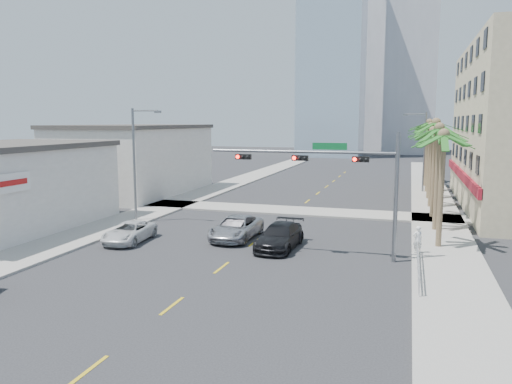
# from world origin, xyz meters

# --- Properties ---
(ground) EXTENTS (260.00, 260.00, 0.00)m
(ground) POSITION_xyz_m (0.00, 0.00, 0.00)
(ground) COLOR #262628
(ground) RESTS_ON ground
(sidewalk_right) EXTENTS (4.00, 120.00, 0.15)m
(sidewalk_right) POSITION_xyz_m (12.00, 20.00, 0.07)
(sidewalk_right) COLOR gray
(sidewalk_right) RESTS_ON ground
(sidewalk_left) EXTENTS (4.00, 120.00, 0.15)m
(sidewalk_left) POSITION_xyz_m (-12.00, 20.00, 0.07)
(sidewalk_left) COLOR gray
(sidewalk_left) RESTS_ON ground
(sidewalk_cross) EXTENTS (80.00, 4.00, 0.15)m
(sidewalk_cross) POSITION_xyz_m (0.00, 22.00, 0.07)
(sidewalk_cross) COLOR gray
(sidewalk_cross) RESTS_ON ground
(building_left_far) EXTENTS (11.00, 18.00, 7.20)m
(building_left_far) POSITION_xyz_m (-19.50, 28.00, 3.60)
(building_left_far) COLOR beige
(building_left_far) RESTS_ON ground
(tower_far_left) EXTENTS (14.00, 14.00, 48.00)m
(tower_far_left) POSITION_xyz_m (-8.00, 95.00, 24.00)
(tower_far_left) COLOR #99B2C6
(tower_far_left) RESTS_ON ground
(tower_far_right) EXTENTS (12.00, 12.00, 60.00)m
(tower_far_right) POSITION_xyz_m (9.00, 110.00, 30.00)
(tower_far_right) COLOR #ADADB2
(tower_far_right) RESTS_ON ground
(tower_far_center) EXTENTS (16.00, 16.00, 42.00)m
(tower_far_center) POSITION_xyz_m (-3.00, 125.00, 21.00)
(tower_far_center) COLOR #ADADB2
(tower_far_center) RESTS_ON ground
(traffic_signal_mast) EXTENTS (11.12, 0.54, 7.20)m
(traffic_signal_mast) POSITION_xyz_m (5.78, 7.95, 5.06)
(traffic_signal_mast) COLOR slate
(traffic_signal_mast) RESTS_ON ground
(palm_tree_0) EXTENTS (4.80, 4.80, 7.80)m
(palm_tree_0) POSITION_xyz_m (11.60, 12.00, 7.08)
(palm_tree_0) COLOR brown
(palm_tree_0) RESTS_ON ground
(palm_tree_1) EXTENTS (4.80, 4.80, 8.16)m
(palm_tree_1) POSITION_xyz_m (11.60, 17.20, 7.43)
(palm_tree_1) COLOR brown
(palm_tree_1) RESTS_ON ground
(palm_tree_2) EXTENTS (4.80, 4.80, 8.52)m
(palm_tree_2) POSITION_xyz_m (11.60, 22.40, 7.78)
(palm_tree_2) COLOR brown
(palm_tree_2) RESTS_ON ground
(palm_tree_3) EXTENTS (4.80, 4.80, 7.80)m
(palm_tree_3) POSITION_xyz_m (11.60, 27.60, 7.08)
(palm_tree_3) COLOR brown
(palm_tree_3) RESTS_ON ground
(palm_tree_4) EXTENTS (4.80, 4.80, 8.16)m
(palm_tree_4) POSITION_xyz_m (11.60, 32.80, 7.43)
(palm_tree_4) COLOR brown
(palm_tree_4) RESTS_ON ground
(palm_tree_5) EXTENTS (4.80, 4.80, 8.52)m
(palm_tree_5) POSITION_xyz_m (11.60, 38.00, 7.78)
(palm_tree_5) COLOR brown
(palm_tree_5) RESTS_ON ground
(palm_tree_6) EXTENTS (4.80, 4.80, 7.80)m
(palm_tree_6) POSITION_xyz_m (11.60, 43.20, 7.08)
(palm_tree_6) COLOR brown
(palm_tree_6) RESTS_ON ground
(palm_tree_7) EXTENTS (4.80, 4.80, 8.16)m
(palm_tree_7) POSITION_xyz_m (11.60, 48.40, 7.43)
(palm_tree_7) COLOR brown
(palm_tree_7) RESTS_ON ground
(streetlight_left) EXTENTS (2.55, 0.25, 9.00)m
(streetlight_left) POSITION_xyz_m (-11.00, 14.00, 5.06)
(streetlight_left) COLOR slate
(streetlight_left) RESTS_ON ground
(streetlight_right) EXTENTS (2.55, 0.25, 9.00)m
(streetlight_right) POSITION_xyz_m (11.00, 38.00, 5.06)
(streetlight_right) COLOR slate
(streetlight_right) RESTS_ON ground
(guardrail) EXTENTS (0.08, 8.08, 1.00)m
(guardrail) POSITION_xyz_m (10.30, 6.00, 0.67)
(guardrail) COLOR silver
(guardrail) RESTS_ON ground
(car_parked_far) EXTENTS (2.54, 4.93, 1.33)m
(car_parked_far) POSITION_xyz_m (-8.02, 7.76, 0.66)
(car_parked_far) COLOR silver
(car_parked_far) RESTS_ON ground
(car_lane_left) EXTENTS (2.04, 4.59, 1.46)m
(car_lane_left) POSITION_xyz_m (-1.50, 10.76, 0.73)
(car_lane_left) COLOR black
(car_lane_left) RESTS_ON ground
(car_lane_center) EXTENTS (2.63, 5.57, 1.54)m
(car_lane_center) POSITION_xyz_m (-1.50, 10.70, 0.77)
(car_lane_center) COLOR #B2B2B7
(car_lane_center) RESTS_ON ground
(car_lane_right) EXTENTS (2.38, 5.46, 1.56)m
(car_lane_right) POSITION_xyz_m (2.00, 9.07, 0.78)
(car_lane_right) COLOR black
(car_lane_right) RESTS_ON ground
(pedestrian) EXTENTS (0.71, 0.62, 1.64)m
(pedestrian) POSITION_xyz_m (10.30, 9.92, 0.97)
(pedestrian) COLOR white
(pedestrian) RESTS_ON sidewalk_right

